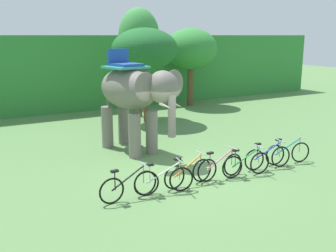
{
  "coord_description": "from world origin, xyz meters",
  "views": [
    {
      "loc": [
        -6.42,
        -10.13,
        4.27
      ],
      "look_at": [
        -0.07,
        1.0,
        1.3
      ],
      "focal_mm": 42.01,
      "sensor_mm": 36.0,
      "label": 1
    }
  ],
  "objects": [
    {
      "name": "tree_far_right",
      "position": [
        2.52,
        8.56,
        4.16
      ],
      "size": [
        2.11,
        2.11,
        5.66
      ],
      "color": "brown",
      "rests_on": "ground"
    },
    {
      "name": "bike_orange",
      "position": [
        -0.58,
        -1.07,
        0.39
      ],
      "size": [
        1.71,
        0.52,
        0.92
      ],
      "color": "black",
      "rests_on": "ground"
    },
    {
      "name": "bike_black",
      "position": [
        -2.5,
        -1.15,
        0.39
      ],
      "size": [
        1.71,
        0.52,
        0.92
      ],
      "color": "black",
      "rests_on": "ground"
    },
    {
      "name": "bike_white",
      "position": [
        -1.49,
        -1.25,
        0.39
      ],
      "size": [
        1.68,
        0.55,
        0.92
      ],
      "color": "black",
      "rests_on": "ground"
    },
    {
      "name": "bike_green",
      "position": [
        1.39,
        -1.3,
        0.39
      ],
      "size": [
        1.7,
        0.52,
        0.92
      ],
      "color": "black",
      "rests_on": "ground"
    },
    {
      "name": "tree_center",
      "position": [
        2.17,
        7.2,
        3.61
      ],
      "size": [
        3.19,
        3.19,
        4.63
      ],
      "color": "brown",
      "rests_on": "ground"
    },
    {
      "name": "tree_center_left",
      "position": [
        6.69,
        10.09,
        3.44
      ],
      "size": [
        3.2,
        3.2,
        4.69
      ],
      "color": "brown",
      "rests_on": "ground"
    },
    {
      "name": "foliage_hedge",
      "position": [
        0.0,
        14.5,
        2.13
      ],
      "size": [
        36.0,
        6.0,
        4.27
      ],
      "primitive_type": "cube",
      "color": "#338438",
      "rests_on": "ground"
    },
    {
      "name": "bike_blue",
      "position": [
        2.46,
        -1.12,
        0.39
      ],
      "size": [
        1.69,
        0.52,
        0.92
      ],
      "color": "black",
      "rests_on": "ground"
    },
    {
      "name": "bike_teal",
      "position": [
        3.42,
        -1.07,
        0.39
      ],
      "size": [
        1.68,
        0.55,
        0.92
      ],
      "color": "black",
      "rests_on": "ground"
    },
    {
      "name": "ground_plane",
      "position": [
        0.0,
        0.0,
        0.0
      ],
      "size": [
        80.0,
        80.0,
        0.0
      ],
      "primitive_type": "plane",
      "color": "#567F47"
    },
    {
      "name": "elephant",
      "position": [
        -0.51,
        2.76,
        2.2
      ],
      "size": [
        2.36,
        4.24,
        3.78
      ],
      "color": "slate",
      "rests_on": "ground"
    },
    {
      "name": "bike_pink",
      "position": [
        0.56,
        -1.08,
        0.39
      ],
      "size": [
        1.71,
        0.52,
        0.92
      ],
      "color": "black",
      "rests_on": "ground"
    }
  ]
}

